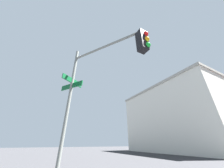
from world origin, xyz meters
TOP-DOWN VIEW (x-y plane):
  - traffic_signal_near at (-5.55, -6.35)m, footprint 3.12×2.23m
  - building_stucco at (-16.42, 19.12)m, footprint 17.15×22.54m

SIDE VIEW (x-z plane):
  - traffic_signal_near at x=-5.55m, z-range 1.05..6.20m
  - building_stucco at x=-16.42m, z-range 0.01..10.80m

